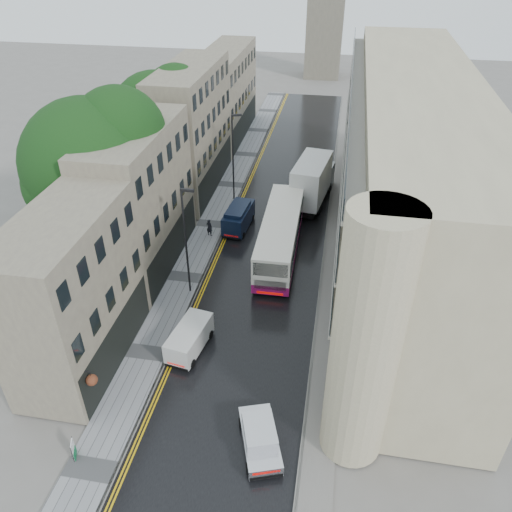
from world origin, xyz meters
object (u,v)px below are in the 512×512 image
(lamp_post_far, at_px, (233,159))
(white_van, at_px, (168,351))
(navy_van, at_px, (224,224))
(estate_sign, at_px, (73,450))
(cream_bus, at_px, (258,258))
(white_lorry, at_px, (295,188))
(silver_hatchback, at_px, (248,463))
(pedestrian, at_px, (209,227))
(tree_near, at_px, (94,186))
(tree_far, at_px, (158,134))
(lamp_post_near, at_px, (186,243))

(lamp_post_far, bearing_deg, white_van, -105.45)
(navy_van, height_order, estate_sign, navy_van)
(white_van, bearing_deg, navy_van, 99.32)
(white_van, xyz_separation_m, navy_van, (0.00, 15.33, 0.27))
(cream_bus, distance_m, white_van, 10.75)
(white_van, distance_m, estate_sign, 7.87)
(white_lorry, distance_m, lamp_post_far, 6.53)
(white_lorry, height_order, lamp_post_far, lamp_post_far)
(white_van, bearing_deg, silver_hatchback, -37.13)
(white_van, relative_size, pedestrian, 2.50)
(white_lorry, xyz_separation_m, lamp_post_far, (-6.13, 1.02, 2.01))
(tree_near, xyz_separation_m, tree_far, (0.30, 13.00, -0.72))
(tree_near, height_order, white_lorry, tree_near)
(lamp_post_far, bearing_deg, navy_van, -101.95)
(white_van, relative_size, navy_van, 0.87)
(tree_near, distance_m, estate_sign, 18.84)
(white_lorry, bearing_deg, white_van, -96.35)
(tree_far, distance_m, lamp_post_near, 17.10)
(cream_bus, height_order, estate_sign, cream_bus)
(pedestrian, height_order, lamp_post_near, lamp_post_near)
(silver_hatchback, xyz_separation_m, navy_van, (-6.34, 22.00, 0.41))
(cream_bus, bearing_deg, white_lorry, 81.00)
(tree_near, relative_size, navy_van, 3.05)
(silver_hatchback, height_order, lamp_post_far, lamp_post_far)
(white_van, distance_m, navy_van, 15.33)
(cream_bus, height_order, lamp_post_near, lamp_post_near)
(estate_sign, bearing_deg, lamp_post_near, 61.03)
(tree_far, relative_size, lamp_post_near, 1.48)
(tree_far, bearing_deg, pedestrian, -48.37)
(lamp_post_near, bearing_deg, lamp_post_far, 92.35)
(estate_sign, bearing_deg, white_lorry, 52.64)
(tree_near, relative_size, lamp_post_far, 1.64)
(cream_bus, bearing_deg, lamp_post_near, -149.10)
(cream_bus, xyz_separation_m, navy_van, (-3.95, 5.36, -0.51))
(tree_far, height_order, estate_sign, tree_far)
(pedestrian, xyz_separation_m, lamp_post_near, (0.53, -7.92, 3.42))
(silver_hatchback, distance_m, white_van, 9.20)
(estate_sign, bearing_deg, cream_bus, 47.84)
(lamp_post_far, bearing_deg, silver_hatchback, -93.46)
(white_lorry, height_order, silver_hatchback, white_lorry)
(cream_bus, distance_m, estate_sign, 18.61)
(white_van, height_order, estate_sign, white_van)
(tree_near, bearing_deg, tree_far, 88.68)
(white_van, bearing_deg, white_lorry, 84.65)
(lamp_post_near, xyz_separation_m, estate_sign, (-1.93, -14.47, -3.65))
(tree_near, relative_size, silver_hatchback, 3.48)
(tree_far, distance_m, white_lorry, 14.04)
(tree_near, height_order, pedestrian, tree_near)
(navy_van, bearing_deg, white_van, -85.12)
(white_van, relative_size, lamp_post_far, 0.47)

